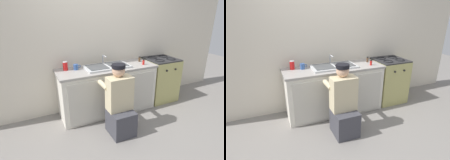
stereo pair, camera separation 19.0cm
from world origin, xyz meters
TOP-DOWN VIEW (x-y plane):
  - ground_plane at (0.00, 0.00)m, footprint 12.00×12.00m
  - back_wall at (0.00, 0.65)m, footprint 6.00×0.10m
  - counter_cabinet at (0.00, 0.29)m, footprint 1.75×0.62m
  - countertop at (0.00, 0.30)m, footprint 1.79×0.62m
  - sink_double_basin at (0.00, 0.30)m, footprint 0.80×0.44m
  - stove_range at (1.21, 0.30)m, footprint 0.62×0.62m
  - plumber_person at (-0.10, -0.39)m, footprint 0.42×0.61m
  - coffee_mug at (-0.54, 0.40)m, footprint 0.13×0.08m
  - spice_bottle_pepper at (0.72, 0.37)m, footprint 0.04×0.04m
  - spice_bottle_red at (0.68, 0.16)m, footprint 0.04×0.04m
  - soda_cup_red at (-0.70, 0.45)m, footprint 0.08×0.08m

SIDE VIEW (x-z plane):
  - ground_plane at x=0.00m, z-range 0.00..0.00m
  - counter_cabinet at x=0.00m, z-range 0.00..0.83m
  - stove_range at x=1.21m, z-range 0.00..0.90m
  - plumber_person at x=-0.10m, z-range -0.09..1.01m
  - countertop at x=0.00m, z-range 0.83..0.87m
  - sink_double_basin at x=0.00m, z-range 0.79..0.98m
  - coffee_mug at x=-0.54m, z-range 0.87..0.96m
  - spice_bottle_pepper at x=0.72m, z-range 0.87..0.97m
  - spice_bottle_red at x=0.68m, z-range 0.87..0.97m
  - soda_cup_red at x=-0.70m, z-range 0.87..1.02m
  - back_wall at x=0.00m, z-range 0.00..2.50m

